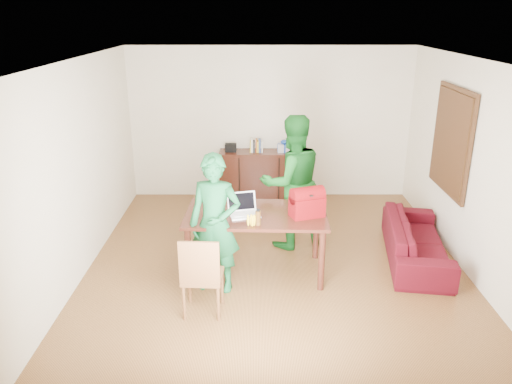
{
  "coord_description": "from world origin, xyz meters",
  "views": [
    {
      "loc": [
        -0.26,
        -6.04,
        3.25
      ],
      "look_at": [
        -0.26,
        0.01,
        1.05
      ],
      "focal_mm": 35.0,
      "sensor_mm": 36.0,
      "label": 1
    }
  ],
  "objects_px": {
    "table": "(256,221)",
    "sofa": "(416,240)",
    "person_near": "(215,224)",
    "bottle": "(258,217)",
    "chair": "(203,290)",
    "laptop": "(245,212)",
    "red_bag": "(307,205)",
    "person_far": "(292,182)"
  },
  "relations": [
    {
      "from": "red_bag",
      "to": "sofa",
      "type": "xyz_separation_m",
      "value": [
        1.57,
        0.46,
        -0.71
      ]
    },
    {
      "from": "person_near",
      "to": "laptop",
      "type": "bearing_deg",
      "value": 52.86
    },
    {
      "from": "chair",
      "to": "person_far",
      "type": "bearing_deg",
      "value": 60.86
    },
    {
      "from": "chair",
      "to": "bottle",
      "type": "bearing_deg",
      "value": 45.54
    },
    {
      "from": "person_far",
      "to": "laptop",
      "type": "distance_m",
      "value": 1.13
    },
    {
      "from": "person_near",
      "to": "chair",
      "type": "bearing_deg",
      "value": -91.06
    },
    {
      "from": "person_near",
      "to": "bottle",
      "type": "height_order",
      "value": "person_near"
    },
    {
      "from": "table",
      "to": "laptop",
      "type": "bearing_deg",
      "value": -145.29
    },
    {
      "from": "table",
      "to": "sofa",
      "type": "bearing_deg",
      "value": 11.42
    },
    {
      "from": "person_near",
      "to": "laptop",
      "type": "xyz_separation_m",
      "value": [
        0.34,
        0.31,
        0.02
      ]
    },
    {
      "from": "table",
      "to": "red_bag",
      "type": "distance_m",
      "value": 0.69
    },
    {
      "from": "chair",
      "to": "sofa",
      "type": "height_order",
      "value": "chair"
    },
    {
      "from": "person_far",
      "to": "red_bag",
      "type": "xyz_separation_m",
      "value": [
        0.12,
        -0.92,
        0.02
      ]
    },
    {
      "from": "bottle",
      "to": "sofa",
      "type": "relative_size",
      "value": 0.1
    },
    {
      "from": "chair",
      "to": "person_far",
      "type": "relative_size",
      "value": 0.5
    },
    {
      "from": "laptop",
      "to": "sofa",
      "type": "relative_size",
      "value": 0.22
    },
    {
      "from": "chair",
      "to": "bottle",
      "type": "distance_m",
      "value": 1.07
    },
    {
      "from": "chair",
      "to": "laptop",
      "type": "distance_m",
      "value": 1.14
    },
    {
      "from": "person_far",
      "to": "bottle",
      "type": "xyz_separation_m",
      "value": [
        -0.48,
        -1.19,
        -0.03
      ]
    },
    {
      "from": "sofa",
      "to": "table",
      "type": "bearing_deg",
      "value": 108.2
    },
    {
      "from": "table",
      "to": "bottle",
      "type": "distance_m",
      "value": 0.43
    },
    {
      "from": "laptop",
      "to": "sofa",
      "type": "bearing_deg",
      "value": -3.25
    },
    {
      "from": "chair",
      "to": "table",
      "type": "bearing_deg",
      "value": 60.53
    },
    {
      "from": "table",
      "to": "laptop",
      "type": "height_order",
      "value": "laptop"
    },
    {
      "from": "table",
      "to": "person_far",
      "type": "relative_size",
      "value": 0.94
    },
    {
      "from": "chair",
      "to": "person_far",
      "type": "height_order",
      "value": "person_far"
    },
    {
      "from": "person_far",
      "to": "person_near",
      "type": "bearing_deg",
      "value": 31.23
    },
    {
      "from": "laptop",
      "to": "red_bag",
      "type": "distance_m",
      "value": 0.78
    },
    {
      "from": "chair",
      "to": "person_far",
      "type": "xyz_separation_m",
      "value": [
        1.11,
        1.76,
        0.68
      ]
    },
    {
      "from": "laptop",
      "to": "bottle",
      "type": "relative_size",
      "value": 2.08
    },
    {
      "from": "red_bag",
      "to": "bottle",
      "type": "bearing_deg",
      "value": -174.82
    },
    {
      "from": "laptop",
      "to": "sofa",
      "type": "xyz_separation_m",
      "value": [
        2.35,
        0.46,
        -0.6
      ]
    },
    {
      "from": "table",
      "to": "sofa",
      "type": "height_order",
      "value": "table"
    },
    {
      "from": "laptop",
      "to": "red_bag",
      "type": "bearing_deg",
      "value": -14.72
    },
    {
      "from": "table",
      "to": "chair",
      "type": "bearing_deg",
      "value": -120.36
    },
    {
      "from": "chair",
      "to": "person_near",
      "type": "xyz_separation_m",
      "value": [
        0.11,
        0.54,
        0.58
      ]
    },
    {
      "from": "table",
      "to": "bottle",
      "type": "bearing_deg",
      "value": -84.32
    },
    {
      "from": "chair",
      "to": "laptop",
      "type": "height_order",
      "value": "laptop"
    },
    {
      "from": "person_far",
      "to": "sofa",
      "type": "relative_size",
      "value": 1.01
    },
    {
      "from": "table",
      "to": "laptop",
      "type": "distance_m",
      "value": 0.23
    },
    {
      "from": "chair",
      "to": "red_bag",
      "type": "relative_size",
      "value": 2.39
    },
    {
      "from": "person_near",
      "to": "red_bag",
      "type": "height_order",
      "value": "person_near"
    }
  ]
}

